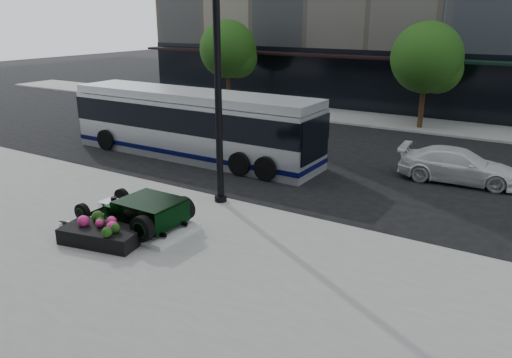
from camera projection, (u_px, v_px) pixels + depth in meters
The scene contains 11 objects.
ground at pixel (295, 193), 17.94m from camera, with size 120.00×120.00×0.00m, color black.
sidewalk_near at pixel (37, 349), 9.46m from camera, with size 70.00×17.00×0.12m, color gray.
sidewalk_far at pixel (406, 123), 29.19m from camera, with size 70.00×4.00×0.12m, color gray.
street_trees at pixel (429, 61), 26.71m from camera, with size 29.80×3.80×5.70m.
display_plinth at pixel (138, 224), 14.74m from camera, with size 3.40×1.80×0.15m, color silver.
hot_rod at pixel (145, 211), 14.41m from camera, with size 3.22×2.00×0.81m.
info_plaque at pixel (68, 226), 14.47m from camera, with size 0.40×0.31×0.31m.
lamppost at pixel (218, 98), 15.72m from camera, with size 0.41×0.41×7.54m.
flower_planter at pixel (102, 234), 13.66m from camera, with size 2.37×1.52×0.71m.
transit_bus at pixel (193, 124), 22.17m from camera, with size 12.12×2.88×2.92m.
white_sedan at pixel (458, 165), 18.97m from camera, with size 1.79×4.39×1.28m, color white.
Camera 1 is at (7.77, -15.06, 6.08)m, focal length 35.00 mm.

